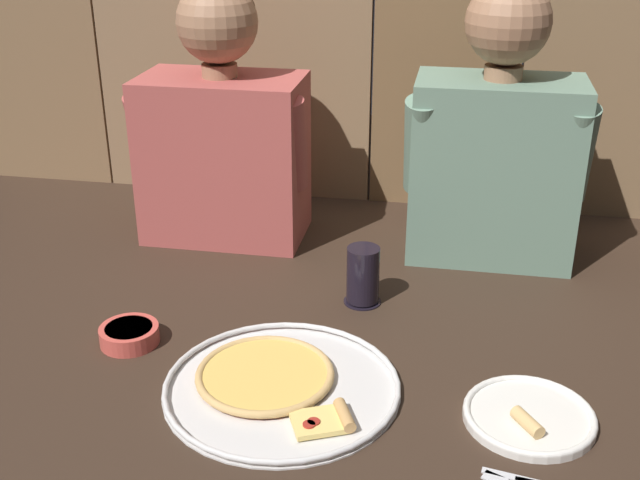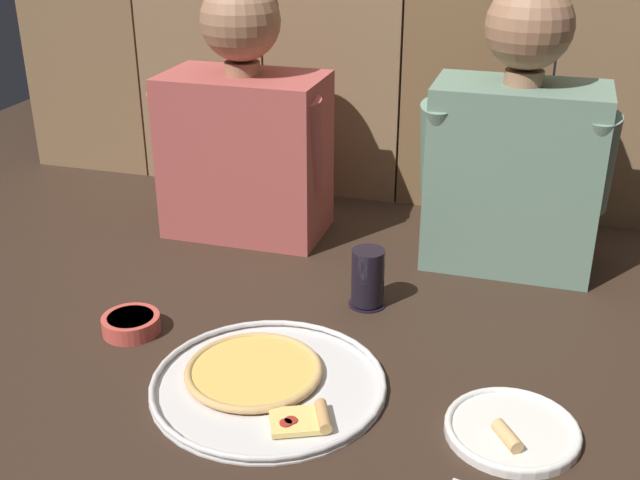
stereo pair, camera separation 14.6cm
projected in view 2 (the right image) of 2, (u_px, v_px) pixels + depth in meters
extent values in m
plane|color=#332319|center=(310.00, 352.00, 1.45)|extent=(3.20, 3.20, 0.00)
cylinder|color=silver|center=(268.00, 386.00, 1.34)|extent=(0.40, 0.40, 0.01)
torus|color=silver|center=(268.00, 382.00, 1.34)|extent=(0.40, 0.40, 0.01)
cylinder|color=#B23823|center=(254.00, 373.00, 1.37)|extent=(0.23, 0.23, 0.00)
cylinder|color=#EABC56|center=(254.00, 370.00, 1.37)|extent=(0.22, 0.22, 0.01)
torus|color=tan|center=(254.00, 370.00, 1.37)|extent=(0.24, 0.24, 0.01)
cube|color=#F4D170|center=(297.00, 421.00, 1.24)|extent=(0.10, 0.10, 0.01)
cylinder|color=tan|center=(323.00, 416.00, 1.25)|extent=(0.05, 0.07, 0.02)
cylinder|color=#A3281E|center=(286.00, 423.00, 1.23)|extent=(0.02, 0.02, 0.00)
cylinder|color=#A3281E|center=(291.00, 420.00, 1.24)|extent=(0.02, 0.02, 0.00)
cylinder|color=white|center=(512.00, 431.00, 1.23)|extent=(0.21, 0.21, 0.01)
torus|color=white|center=(512.00, 428.00, 1.23)|extent=(0.21, 0.21, 0.01)
cylinder|color=tan|center=(507.00, 436.00, 1.19)|extent=(0.05, 0.06, 0.02)
cylinder|color=black|center=(367.00, 303.00, 1.61)|extent=(0.08, 0.08, 0.01)
cylinder|color=black|center=(368.00, 276.00, 1.58)|extent=(0.07, 0.07, 0.12)
cylinder|color=#CC4C42|center=(131.00, 324.00, 1.50)|extent=(0.11, 0.11, 0.03)
cylinder|color=#B23823|center=(131.00, 320.00, 1.50)|extent=(0.09, 0.09, 0.02)
cube|color=#AD4C47|center=(246.00, 155.00, 1.87)|extent=(0.37, 0.22, 0.38)
cylinder|color=#9E7051|center=(242.00, 68.00, 1.78)|extent=(0.08, 0.08, 0.03)
sphere|color=#9E7051|center=(240.00, 21.00, 1.74)|extent=(0.18, 0.18, 0.18)
sphere|color=brown|center=(242.00, 13.00, 1.75)|extent=(0.17, 0.17, 0.17)
cylinder|color=#AD4C47|center=(173.00, 131.00, 1.85)|extent=(0.08, 0.14, 0.22)
cylinder|color=#AD4C47|center=(308.00, 143.00, 1.77)|extent=(0.08, 0.11, 0.22)
cube|color=slate|center=(513.00, 177.00, 1.70)|extent=(0.36, 0.20, 0.40)
cylinder|color=#9E7051|center=(524.00, 77.00, 1.61)|extent=(0.08, 0.08, 0.03)
sphere|color=#9E7051|center=(530.00, 26.00, 1.57)|extent=(0.18, 0.18, 0.18)
sphere|color=brown|center=(531.00, 18.00, 1.58)|extent=(0.16, 0.16, 0.16)
cylinder|color=slate|center=(438.00, 149.00, 1.69)|extent=(0.08, 0.14, 0.23)
cylinder|color=slate|center=(595.00, 163.00, 1.60)|extent=(0.08, 0.14, 0.23)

